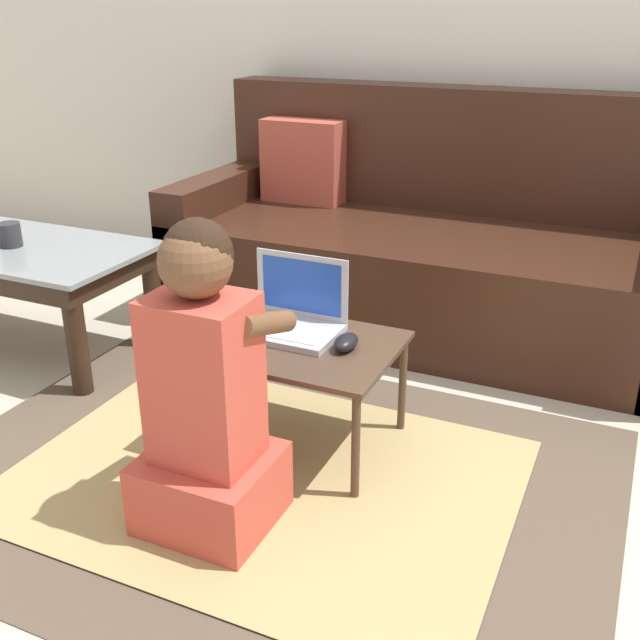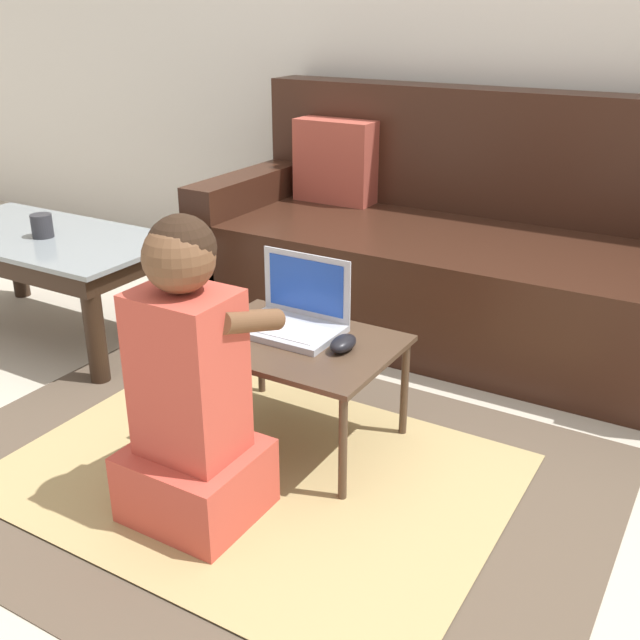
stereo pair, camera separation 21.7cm
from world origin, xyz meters
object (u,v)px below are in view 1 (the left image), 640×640
couch (429,249)px  computer_mouse (346,342)px  cup_on_table (10,235)px  person_seated (206,401)px  laptop (291,320)px  laptop_desk (297,353)px  coffee_table (13,261)px

couch → computer_mouse: couch is taller
cup_on_table → person_seated: bearing=-26.2°
laptop → person_seated: (0.02, -0.50, -0.02)m
laptop_desk → couch: bearing=86.6°
coffee_table → laptop_desk: (1.29, -0.19, -0.05)m
laptop_desk → laptop: bearing=128.4°
coffee_table → person_seated: bearing=-26.5°
couch → laptop: (-0.12, -1.04, 0.07)m
laptop → person_seated: size_ratio=0.37×
laptop_desk → computer_mouse: size_ratio=5.42×
coffee_table → laptop: (1.24, -0.13, 0.02)m
person_seated → couch: bearing=86.3°
coffee_table → computer_mouse: (1.44, -0.18, 0.01)m
laptop → person_seated: person_seated is taller
laptop → cup_on_table: bearing=175.1°
coffee_table → computer_mouse: 1.45m
person_seated → cup_on_table: (-1.22, 0.60, 0.11)m
coffee_table → person_seated: size_ratio=1.30×
coffee_table → laptop_desk: 1.30m
coffee_table → laptop_desk: bearing=-8.4°
coffee_table → laptop: bearing=-5.9°
couch → coffee_table: bearing=-145.9°
coffee_table → computer_mouse: size_ratio=9.80×
laptop_desk → cup_on_table: size_ratio=6.57×
coffee_table → computer_mouse: bearing=-7.0°
cup_on_table → couch: bearing=35.6°
person_seated → computer_mouse: bearing=67.8°
computer_mouse → laptop: bearing=166.6°
person_seated → cup_on_table: person_seated is taller
laptop → person_seated: bearing=-88.2°
laptop → coffee_table: bearing=174.1°
cup_on_table → coffee_table: bearing=145.7°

